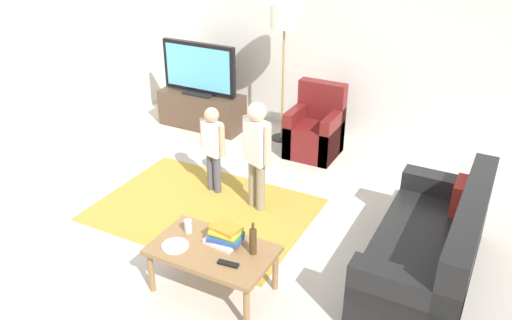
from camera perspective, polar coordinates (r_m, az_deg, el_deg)
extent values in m
plane|color=beige|center=(5.06, -3.21, -9.33)|extent=(7.80, 7.80, 0.00)
cube|color=silver|center=(7.01, 9.45, 13.13)|extent=(6.00, 0.12, 2.70)
cube|color=#B28C33|center=(5.62, -5.67, -5.31)|extent=(2.20, 1.60, 0.01)
cube|color=#4C3828|center=(7.48, -5.85, 5.40)|extent=(1.20, 0.44, 0.50)
cube|color=black|center=(7.50, -6.00, 4.21)|extent=(1.10, 0.32, 0.03)
cube|color=black|center=(7.38, -6.03, 7.26)|extent=(0.44, 0.28, 0.03)
cube|color=black|center=(7.26, -6.17, 9.89)|extent=(1.10, 0.07, 0.68)
cube|color=#59B2D8|center=(7.23, -6.33, 9.81)|extent=(1.00, 0.01, 0.58)
cube|color=black|center=(4.80, 17.56, -9.97)|extent=(0.80, 1.80, 0.42)
cube|color=black|center=(4.66, 21.56, -8.63)|extent=(0.20, 1.80, 0.86)
cube|color=black|center=(4.12, 15.35, -15.11)|extent=(0.80, 0.20, 0.60)
cube|color=black|center=(5.42, 19.45, -4.53)|extent=(0.80, 0.20, 0.60)
cube|color=#B22823|center=(5.07, 21.05, -3.73)|extent=(0.10, 0.32, 0.32)
cube|color=maroon|center=(6.68, 6.24, 2.23)|extent=(0.60, 0.60, 0.42)
cube|color=maroon|center=(6.77, 7.05, 4.76)|extent=(0.60, 0.16, 0.90)
cube|color=maroon|center=(6.72, 4.39, 3.33)|extent=(0.12, 0.60, 0.60)
cube|color=maroon|center=(6.57, 8.22, 2.52)|extent=(0.12, 0.60, 0.60)
cylinder|color=#262626|center=(7.17, 2.78, 2.41)|extent=(0.28, 0.28, 0.02)
cylinder|color=#99844C|center=(6.89, 2.92, 8.08)|extent=(0.03, 0.03, 1.50)
cylinder|color=silver|center=(6.65, 3.10, 15.27)|extent=(0.36, 0.36, 0.28)
cylinder|color=#4C4C59|center=(5.87, -4.94, -1.25)|extent=(0.07, 0.07, 0.45)
cylinder|color=#4C4C59|center=(5.80, -4.17, -1.56)|extent=(0.07, 0.07, 0.45)
cube|color=white|center=(5.65, -4.71, 2.32)|extent=(0.23, 0.16, 0.39)
sphere|color=tan|center=(5.54, -4.82, 4.88)|extent=(0.16, 0.16, 0.16)
cylinder|color=tan|center=(5.73, -5.73, 2.85)|extent=(0.06, 0.06, 0.35)
cylinder|color=tan|center=(5.56, -3.69, 2.13)|extent=(0.06, 0.06, 0.35)
cylinder|color=gray|center=(5.54, -0.36, -2.50)|extent=(0.09, 0.09, 0.54)
cylinder|color=gray|center=(5.45, 0.51, -3.00)|extent=(0.09, 0.09, 0.54)
cube|color=white|center=(5.26, 0.07, 1.94)|extent=(0.29, 0.22, 0.46)
sphere|color=beige|center=(5.13, 0.08, 5.23)|extent=(0.19, 0.19, 0.19)
cylinder|color=beige|center=(5.37, -1.07, 2.73)|extent=(0.07, 0.07, 0.41)
cylinder|color=beige|center=(5.14, 1.26, 1.59)|extent=(0.07, 0.07, 0.41)
cube|color=olive|center=(4.36, -4.72, -9.70)|extent=(1.00, 0.60, 0.04)
cylinder|color=olive|center=(4.55, -11.25, -11.75)|extent=(0.05, 0.05, 0.38)
cylinder|color=olive|center=(4.15, -1.03, -15.64)|extent=(0.05, 0.05, 0.38)
cylinder|color=olive|center=(4.86, -7.60, -8.58)|extent=(0.05, 0.05, 0.38)
cylinder|color=olive|center=(4.48, 2.11, -11.79)|extent=(0.05, 0.05, 0.38)
cube|color=white|center=(4.40, -3.55, -8.67)|extent=(0.29, 0.24, 0.04)
cube|color=#334CA5|center=(4.36, -3.31, -8.41)|extent=(0.29, 0.20, 0.04)
cube|color=#388C4C|center=(4.36, -3.13, -7.93)|extent=(0.24, 0.18, 0.03)
cube|color=yellow|center=(4.34, -3.29, -7.68)|extent=(0.24, 0.18, 0.03)
cube|color=orange|center=(4.33, -3.27, -7.30)|extent=(0.26, 0.20, 0.03)
cylinder|color=#4C3319|center=(4.21, -0.33, -8.79)|extent=(0.06, 0.06, 0.23)
cylinder|color=#4C3319|center=(4.13, -0.33, -7.19)|extent=(0.02, 0.02, 0.06)
cube|color=black|center=(4.16, -3.01, -11.11)|extent=(0.17, 0.07, 0.02)
cylinder|color=silver|center=(4.52, -7.33, -7.10)|extent=(0.07, 0.07, 0.12)
cylinder|color=white|center=(4.39, -8.71, -9.14)|extent=(0.22, 0.22, 0.02)
cube|color=silver|center=(4.38, -8.51, -9.10)|extent=(0.12, 0.11, 0.01)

